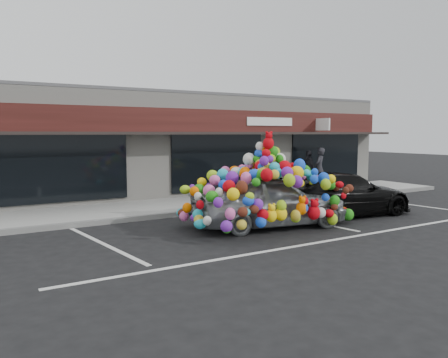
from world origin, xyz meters
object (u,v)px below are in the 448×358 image
black_sedan (342,194)px  pedestrian_a (319,168)px  pedestrian_c (308,169)px  toy_car (269,194)px

black_sedan → pedestrian_a: pedestrian_a is taller
pedestrian_c → pedestrian_a: bearing=45.6°
toy_car → pedestrian_a: (6.31, 4.72, 0.15)m
pedestrian_c → toy_car: bearing=-39.0°
toy_car → pedestrian_a: size_ratio=2.69×
toy_car → pedestrian_a: toy_car is taller
toy_car → black_sedan: (3.04, 0.17, -0.23)m
toy_car → black_sedan: size_ratio=1.03×
pedestrian_a → pedestrian_c: size_ratio=1.07×
pedestrian_a → black_sedan: bearing=24.3°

